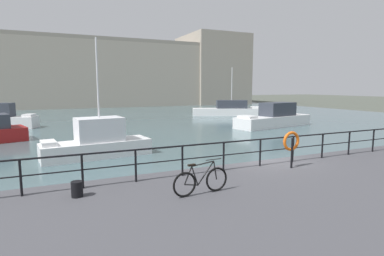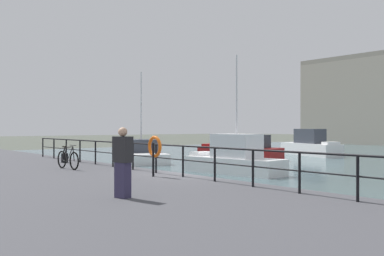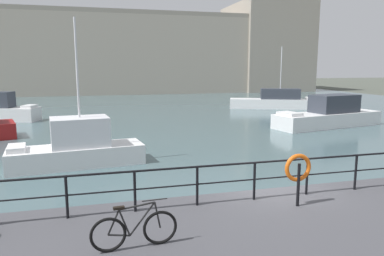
{
  "view_description": "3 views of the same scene",
  "coord_description": "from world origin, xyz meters",
  "px_view_note": "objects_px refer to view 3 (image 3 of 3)",
  "views": [
    {
      "loc": [
        -8.07,
        -10.29,
        4.05
      ],
      "look_at": [
        -1.79,
        3.67,
        2.01
      ],
      "focal_mm": 28.76,
      "sensor_mm": 36.0,
      "label": 1
    },
    {
      "loc": [
        12.92,
        -10.07,
        2.71
      ],
      "look_at": [
        -3.23,
        2.81,
        2.65
      ],
      "focal_mm": 42.34,
      "sensor_mm": 36.0,
      "label": 2
    },
    {
      "loc": [
        -5.04,
        -9.66,
        4.64
      ],
      "look_at": [
        -1.77,
        2.56,
        2.51
      ],
      "focal_mm": 34.4,
      "sensor_mm": 36.0,
      "label": 3
    }
  ],
  "objects_px": {
    "harbor_building": "(154,54)",
    "parked_bicycle": "(135,230)",
    "moored_red_daysailer": "(77,147)",
    "life_ring_stand": "(298,170)",
    "moored_green_narrowboat": "(329,115)",
    "moored_blue_motorboat": "(276,101)"
  },
  "relations": [
    {
      "from": "moored_red_daysailer",
      "to": "parked_bicycle",
      "type": "xyz_separation_m",
      "value": [
        1.52,
        -10.71,
        0.51
      ]
    },
    {
      "from": "moored_blue_motorboat",
      "to": "parked_bicycle",
      "type": "relative_size",
      "value": 5.49
    },
    {
      "from": "moored_red_daysailer",
      "to": "parked_bicycle",
      "type": "distance_m",
      "value": 10.83
    },
    {
      "from": "moored_red_daysailer",
      "to": "parked_bicycle",
      "type": "relative_size",
      "value": 3.85
    },
    {
      "from": "moored_green_narrowboat",
      "to": "life_ring_stand",
      "type": "xyz_separation_m",
      "value": [
        -12.55,
        -16.38,
        1.07
      ]
    },
    {
      "from": "moored_blue_motorboat",
      "to": "life_ring_stand",
      "type": "distance_m",
      "value": 32.24
    },
    {
      "from": "moored_red_daysailer",
      "to": "moored_blue_motorboat",
      "type": "relative_size",
      "value": 0.7
    },
    {
      "from": "moored_green_narrowboat",
      "to": "moored_red_daysailer",
      "type": "xyz_separation_m",
      "value": [
        -18.47,
        -6.9,
        -0.02
      ]
    },
    {
      "from": "harbor_building",
      "to": "parked_bicycle",
      "type": "bearing_deg",
      "value": -99.58
    },
    {
      "from": "moored_green_narrowboat",
      "to": "moored_red_daysailer",
      "type": "distance_m",
      "value": 19.71
    },
    {
      "from": "harbor_building",
      "to": "life_ring_stand",
      "type": "height_order",
      "value": "harbor_building"
    },
    {
      "from": "moored_blue_motorboat",
      "to": "parked_bicycle",
      "type": "distance_m",
      "value": 35.47
    },
    {
      "from": "harbor_building",
      "to": "moored_blue_motorboat",
      "type": "height_order",
      "value": "harbor_building"
    },
    {
      "from": "parked_bicycle",
      "to": "moored_green_narrowboat",
      "type": "bearing_deg",
      "value": 42.34
    },
    {
      "from": "moored_green_narrowboat",
      "to": "moored_blue_motorboat",
      "type": "distance_m",
      "value": 12.54
    },
    {
      "from": "harbor_building",
      "to": "parked_bicycle",
      "type": "distance_m",
      "value": 62.13
    },
    {
      "from": "parked_bicycle",
      "to": "life_ring_stand",
      "type": "bearing_deg",
      "value": 11.96
    },
    {
      "from": "life_ring_stand",
      "to": "moored_red_daysailer",
      "type": "bearing_deg",
      "value": 121.97
    },
    {
      "from": "moored_blue_motorboat",
      "to": "life_ring_stand",
      "type": "relative_size",
      "value": 6.95
    },
    {
      "from": "harbor_building",
      "to": "moored_red_daysailer",
      "type": "relative_size",
      "value": 10.23
    },
    {
      "from": "harbor_building",
      "to": "moored_blue_motorboat",
      "type": "distance_m",
      "value": 32.75
    },
    {
      "from": "moored_red_daysailer",
      "to": "life_ring_stand",
      "type": "xyz_separation_m",
      "value": [
        5.91,
        -9.47,
        1.09
      ]
    }
  ]
}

